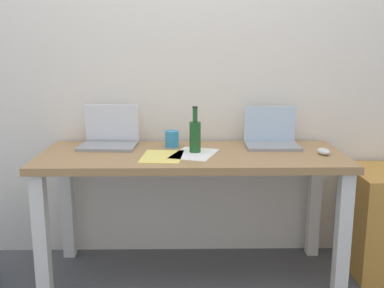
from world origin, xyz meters
name	(u,v)px	position (x,y,z in m)	size (l,w,h in m)	color
ground_plane	(192,274)	(0.00, 0.00, 0.00)	(8.00, 8.00, 0.00)	#515459
back_wall	(191,48)	(0.00, 0.38, 1.30)	(5.20, 0.08, 2.60)	silver
desk	(192,172)	(0.00, 0.00, 0.63)	(1.67, 0.64, 0.73)	#A37A4C
laptop_left	(109,138)	(-0.48, 0.17, 0.79)	(0.34, 0.26, 0.24)	gray
laptop_right	(271,138)	(0.47, 0.16, 0.78)	(0.31, 0.23, 0.23)	gray
beer_bottle	(195,135)	(0.02, 0.01, 0.83)	(0.06, 0.06, 0.26)	#1E5123
computer_mouse	(324,151)	(0.72, -0.05, 0.75)	(0.06, 0.10, 0.03)	silver
coffee_mug	(172,139)	(-0.11, 0.16, 0.78)	(0.08, 0.08, 0.10)	#338CC6
paper_sheet_center	(194,154)	(0.01, -0.03, 0.74)	(0.21, 0.30, 0.00)	white
paper_yellow_folder	(162,156)	(-0.16, -0.09, 0.74)	(0.21, 0.30, 0.00)	#F4E06B
filing_cabinet	(383,220)	(1.14, 0.07, 0.30)	(0.40, 0.48, 0.60)	#C68938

